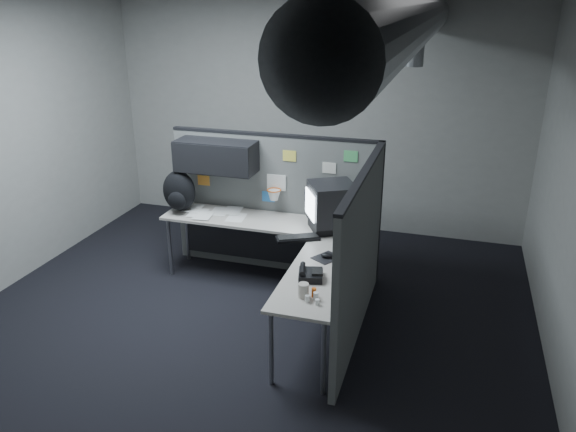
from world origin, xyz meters
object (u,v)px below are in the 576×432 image
(desk, at_px, (278,242))
(phone, at_px, (310,274))
(monitor, at_px, (332,206))
(keyboard, at_px, (298,238))
(backpack, at_px, (179,192))

(desk, distance_m, phone, 1.09)
(monitor, height_order, keyboard, monitor)
(backpack, bearing_deg, monitor, 3.03)
(keyboard, bearing_deg, desk, 169.44)
(desk, xyz_separation_m, monitor, (0.52, 0.23, 0.38))
(monitor, height_order, backpack, monitor)
(monitor, xyz_separation_m, backpack, (-1.78, 0.04, -0.03))
(monitor, bearing_deg, desk, -140.08)
(desk, relative_size, monitor, 3.83)
(monitor, relative_size, keyboard, 1.31)
(desk, distance_m, monitor, 0.68)
(keyboard, distance_m, phone, 0.85)
(desk, distance_m, backpack, 1.34)
(keyboard, xyz_separation_m, backpack, (-1.52, 0.40, 0.21))
(monitor, xyz_separation_m, keyboard, (-0.26, -0.36, -0.24))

